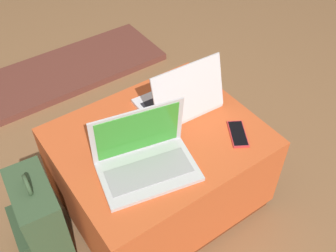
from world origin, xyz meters
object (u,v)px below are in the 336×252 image
object	(u,v)px
laptop_near	(145,158)
cell_phone	(238,134)
laptop_far	(181,99)
backpack	(39,220)

from	to	relation	value
laptop_near	cell_phone	distance (m)	0.41
laptop_far	backpack	world-z (taller)	laptop_far
laptop_far	backpack	xyz separation A→B (m)	(-0.72, -0.00, -0.30)
laptop_near	laptop_far	xyz separation A→B (m)	(0.31, 0.19, 0.00)
laptop_far	laptop_near	bearing A→B (deg)	34.62
laptop_near	laptop_far	distance (m)	0.36
cell_phone	laptop_near	bearing A→B (deg)	-160.08
laptop_near	backpack	distance (m)	0.54
cell_phone	backpack	distance (m)	0.89
laptop_near	backpack	bearing A→B (deg)	167.81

